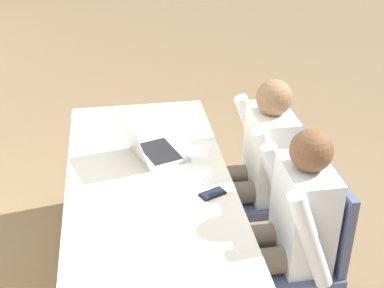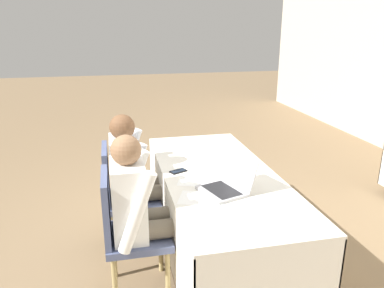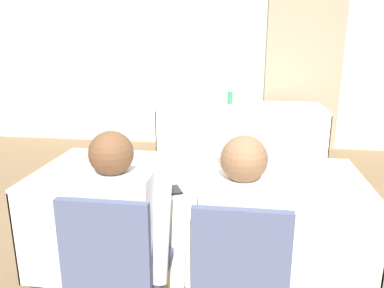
{
  "view_description": "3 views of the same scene",
  "coord_description": "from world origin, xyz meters",
  "px_view_note": "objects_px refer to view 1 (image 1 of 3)",
  "views": [
    {
      "loc": [
        -2.25,
        0.14,
        2.27
      ],
      "look_at": [
        0.0,
        -0.21,
        0.98
      ],
      "focal_mm": 50.0,
      "sensor_mm": 36.0,
      "label": 1
    },
    {
      "loc": [
        2.59,
        -0.78,
        1.83
      ],
      "look_at": [
        0.0,
        -0.21,
        0.98
      ],
      "focal_mm": 35.0,
      "sensor_mm": 36.0,
      "label": 2
    },
    {
      "loc": [
        0.28,
        -2.22,
        1.55
      ],
      "look_at": [
        0.0,
        -0.21,
        0.98
      ],
      "focal_mm": 35.0,
      "sensor_mm": 36.0,
      "label": 3
    }
  ],
  "objects_px": {
    "person_white_shirt": "(256,163)",
    "cell_phone": "(213,194)",
    "person_checkered_shirt": "(287,224)",
    "chair_near_right": "(271,184)",
    "chair_near_left": "(304,248)",
    "laptop": "(152,149)"
  },
  "relations": [
    {
      "from": "chair_near_left",
      "to": "chair_near_right",
      "type": "height_order",
      "value": "same"
    },
    {
      "from": "cell_phone",
      "to": "person_checkered_shirt",
      "type": "bearing_deg",
      "value": -145.67
    },
    {
      "from": "cell_phone",
      "to": "chair_near_right",
      "type": "xyz_separation_m",
      "value": [
        0.38,
        -0.43,
        -0.24
      ]
    },
    {
      "from": "person_white_shirt",
      "to": "person_checkered_shirt",
      "type": "bearing_deg",
      "value": 0.0
    },
    {
      "from": "chair_near_left",
      "to": "person_white_shirt",
      "type": "relative_size",
      "value": 0.78
    },
    {
      "from": "laptop",
      "to": "chair_near_left",
      "type": "xyz_separation_m",
      "value": [
        -0.62,
        -0.7,
        -0.28
      ]
    },
    {
      "from": "cell_phone",
      "to": "chair_near_left",
      "type": "xyz_separation_m",
      "value": [
        -0.2,
        -0.43,
        -0.24
      ]
    },
    {
      "from": "chair_near_left",
      "to": "person_white_shirt",
      "type": "bearing_deg",
      "value": -169.89
    },
    {
      "from": "cell_phone",
      "to": "person_white_shirt",
      "type": "relative_size",
      "value": 0.12
    },
    {
      "from": "cell_phone",
      "to": "chair_near_right",
      "type": "height_order",
      "value": "chair_near_right"
    },
    {
      "from": "laptop",
      "to": "chair_near_left",
      "type": "height_order",
      "value": "laptop"
    },
    {
      "from": "person_checkered_shirt",
      "to": "chair_near_right",
      "type": "bearing_deg",
      "value": 169.89
    },
    {
      "from": "cell_phone",
      "to": "chair_near_right",
      "type": "relative_size",
      "value": 0.16
    },
    {
      "from": "chair_near_right",
      "to": "person_checkered_shirt",
      "type": "height_order",
      "value": "person_checkered_shirt"
    },
    {
      "from": "chair_near_right",
      "to": "person_white_shirt",
      "type": "xyz_separation_m",
      "value": [
        0.0,
        0.1,
        0.16
      ]
    },
    {
      "from": "cell_phone",
      "to": "person_checkered_shirt",
      "type": "distance_m",
      "value": 0.39
    },
    {
      "from": "chair_near_right",
      "to": "laptop",
      "type": "bearing_deg",
      "value": -93.6
    },
    {
      "from": "person_white_shirt",
      "to": "cell_phone",
      "type": "bearing_deg",
      "value": -41.09
    },
    {
      "from": "chair_near_left",
      "to": "person_checkered_shirt",
      "type": "distance_m",
      "value": 0.19
    },
    {
      "from": "chair_near_right",
      "to": "person_checkered_shirt",
      "type": "bearing_deg",
      "value": -10.11
    },
    {
      "from": "person_checkered_shirt",
      "to": "chair_near_left",
      "type": "bearing_deg",
      "value": 90.0
    },
    {
      "from": "person_white_shirt",
      "to": "laptop",
      "type": "bearing_deg",
      "value": -94.23
    }
  ]
}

